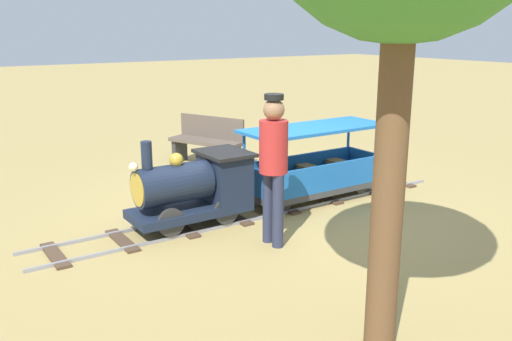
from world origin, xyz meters
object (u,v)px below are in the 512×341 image
(park_bench, at_px, (207,141))
(passenger_car, at_px, (314,170))
(locomotive, at_px, (196,186))
(conductor_person, at_px, (273,158))

(park_bench, bearing_deg, passenger_car, -174.21)
(locomotive, distance_m, passenger_car, 1.76)
(passenger_car, xyz_separation_m, park_bench, (2.49, 0.25, -0.01))
(locomotive, height_order, passenger_car, locomotive)
(conductor_person, bearing_deg, locomotive, 23.55)
(conductor_person, xyz_separation_m, park_bench, (3.44, -1.09, -0.54))
(conductor_person, relative_size, park_bench, 1.20)
(passenger_car, distance_m, conductor_person, 1.73)
(passenger_car, height_order, park_bench, passenger_car)
(locomotive, bearing_deg, passenger_car, -90.00)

